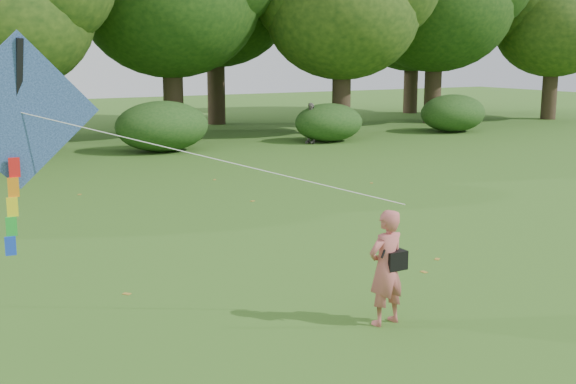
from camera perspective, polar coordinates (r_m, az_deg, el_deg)
ground at (r=10.37m, az=8.59°, el=-9.70°), size 100.00×100.00×0.00m
man_kite_flyer at (r=9.84m, az=7.76°, el=-5.93°), size 0.62×0.45×1.59m
bystander_right at (r=29.27m, az=1.80°, el=5.48°), size 0.86×1.03×1.64m
crossbody_bag at (r=9.85m, az=8.42°, el=-5.28°), size 0.43×0.20×0.67m
flying_kite at (r=9.93m, az=-20.42°, el=5.61°), size 5.48×2.65×2.92m
tree_line at (r=31.50m, az=-15.71°, el=14.19°), size 54.70×15.30×9.48m
shrub_band at (r=25.91m, az=-17.47°, el=4.33°), size 39.15×3.22×1.88m
fallen_leaves at (r=14.60m, az=-1.98°, el=-3.43°), size 11.73×14.90×0.01m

